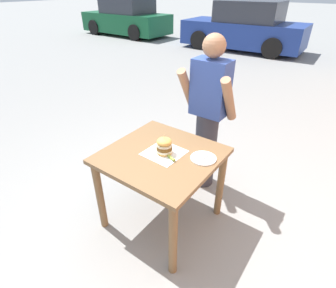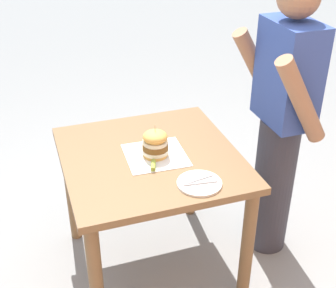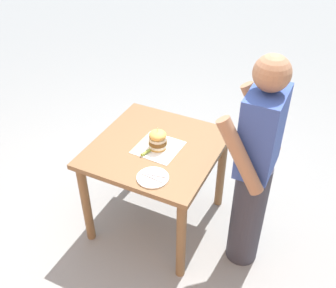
% 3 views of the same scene
% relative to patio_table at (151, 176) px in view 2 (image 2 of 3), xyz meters
% --- Properties ---
extents(ground_plane, '(80.00, 80.00, 0.00)m').
position_rel_patio_table_xyz_m(ground_plane, '(0.00, 0.00, -0.66)').
color(ground_plane, gray).
extents(patio_table, '(0.95, 0.93, 0.80)m').
position_rel_patio_table_xyz_m(patio_table, '(0.00, 0.00, 0.00)').
color(patio_table, brown).
rests_on(patio_table, ground).
extents(serving_paper, '(0.33, 0.33, 0.00)m').
position_rel_patio_table_xyz_m(serving_paper, '(0.01, 0.03, 0.14)').
color(serving_paper, white).
rests_on(serving_paper, patio_table).
extents(sandwich, '(0.14, 0.14, 0.18)m').
position_rel_patio_table_xyz_m(sandwich, '(0.02, 0.02, 0.21)').
color(sandwich, gold).
rests_on(sandwich, serving_paper).
extents(pickle_spear, '(0.09, 0.05, 0.02)m').
position_rel_patio_table_xyz_m(pickle_spear, '(0.12, -0.02, 0.15)').
color(pickle_spear, '#8EA83D').
rests_on(pickle_spear, serving_paper).
extents(side_plate_with_forks, '(0.22, 0.22, 0.02)m').
position_rel_patio_table_xyz_m(side_plate_with_forks, '(0.33, 0.15, 0.14)').
color(side_plate_with_forks, white).
rests_on(side_plate_with_forks, patio_table).
extents(diner_across_table, '(0.55, 0.35, 1.69)m').
position_rel_patio_table_xyz_m(diner_across_table, '(0.04, 0.76, 0.23)').
color(diner_across_table, '#33333D').
rests_on(diner_across_table, ground).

